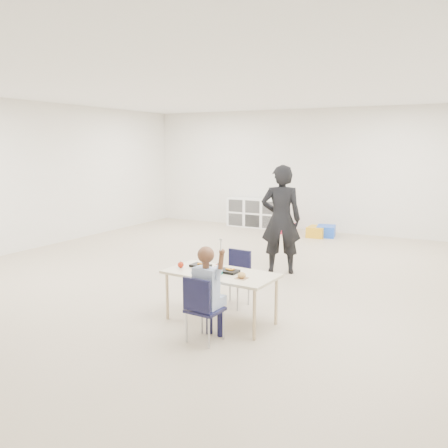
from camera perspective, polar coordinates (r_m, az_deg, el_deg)
The scene contains 16 objects.
room at distance 7.09m, azimuth -1.44°, elevation 4.84°, with size 9.00×9.02×2.80m.
table at distance 5.37m, azimuth -0.39°, elevation -8.75°, with size 1.29×0.71×0.57m.
chair_near at distance 4.85m, azimuth -2.29°, elevation -10.10°, with size 0.33×0.31×0.69m, color black, non-canonical shape.
chair_far at distance 5.86m, azimuth 1.18°, elevation -6.64°, with size 0.33×0.31×0.69m, color black, non-canonical shape.
child at distance 4.79m, azimuth -2.31°, elevation -7.87°, with size 0.46×0.46×1.08m, color #9EAFD6, non-canonical shape.
lunch_tray_near at distance 5.28m, azimuth 0.52°, elevation -5.70°, with size 0.22×0.16×0.03m, color black.
lunch_tray_far at distance 5.53m, azimuth -2.84°, elevation -5.02°, with size 0.22×0.16×0.03m, color black.
milk_carton at distance 5.16m, azimuth -0.73°, elevation -5.66°, with size 0.07×0.07×0.10m, color white.
bread_roll at distance 5.06m, azimuth 2.14°, elevation -6.18°, with size 0.09×0.09×0.07m, color tan.
apple_near at distance 5.37m, azimuth -0.76°, elevation -5.21°, with size 0.07×0.07×0.07m, color #A0230E.
apple_far at distance 5.50m, azimuth -5.23°, elevation -4.90°, with size 0.07×0.07×0.07m, color #A0230E.
cubby_shelf at distance 11.55m, azimuth 3.83°, elevation 1.34°, with size 1.40×0.40×0.70m, color white.
adult at distance 7.35m, azimuth 6.87°, elevation 0.54°, with size 0.61×0.40×1.68m, color black.
bin_red at distance 10.89m, azimuth 7.58°, elevation -0.53°, with size 0.32×0.41×0.20m, color red.
bin_yellow at distance 10.51m, azimuth 11.10°, elevation -0.91°, with size 0.37×0.47×0.23m, color gold.
bin_blue at distance 10.59m, azimuth 12.18°, elevation -0.85°, with size 0.38×0.49×0.24m, color blue.
Camera 1 is at (3.47, -6.16, 1.96)m, focal length 38.00 mm.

